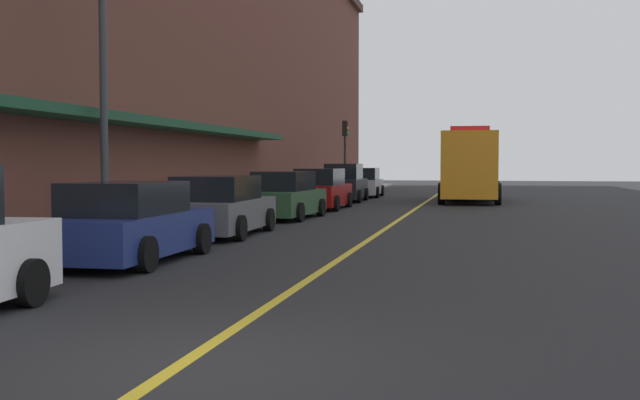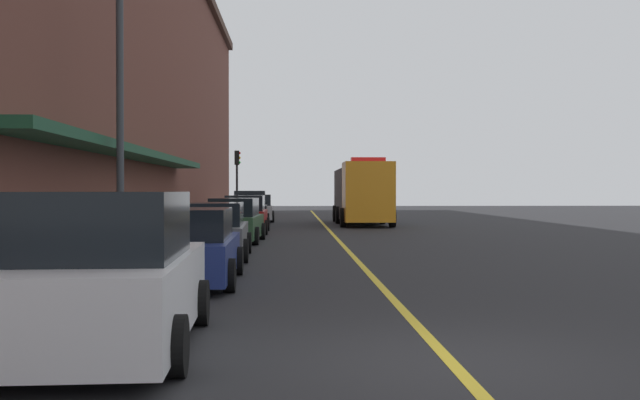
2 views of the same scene
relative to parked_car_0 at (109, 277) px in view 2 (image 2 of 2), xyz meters
The scene contains 17 objects.
ground_plane 24.54m from the parked_car_0, 80.77° to the left, with size 112.00×112.00×0.00m, color #232326.
sidewalk_left 24.33m from the parked_car_0, 95.35° to the left, with size 2.40×70.00×0.15m, color #ADA8A0.
lane_center_stripe 24.54m from the parked_car_0, 80.77° to the left, with size 0.16×70.00×0.01m, color gold.
brick_building_left 25.89m from the parked_car_0, 112.08° to the left, with size 13.06×64.00×14.96m.
parked_car_0 is the anchor object (origin of this frame).
parked_car_1 6.06m from the parked_car_0, 89.39° to the left, with size 2.12×4.54×1.54m.
parked_car_2 11.54m from the parked_car_0, 90.43° to the left, with size 2.23×4.67×1.56m.
parked_car_3 17.78m from the parked_car_0, 89.78° to the left, with size 2.12×4.63×1.63m.
parked_car_4 23.55m from the parked_car_0, 89.80° to the left, with size 2.06×4.87×1.69m.
parked_car_5 29.97m from the parked_car_0, 90.17° to the left, with size 2.10×4.54×1.89m.
parked_car_6 35.47m from the parked_car_0, 89.95° to the left, with size 2.12×4.60×1.66m.
utility_truck 32.23m from the parked_car_0, 79.12° to the left, with size 2.87×9.39×3.62m.
parking_meter_0 29.31m from the parked_car_0, 92.77° to the left, with size 0.14×0.18×1.33m.
parking_meter_1 26.95m from the parked_car_0, 93.02° to the left, with size 0.14×0.18×1.33m.
parking_meter_2 7.91m from the parked_car_0, 100.32° to the left, with size 0.14×0.18×1.33m.
street_lamp_left 9.89m from the parked_car_0, 102.62° to the left, with size 0.44×0.44×6.94m.
traffic_light_near 37.30m from the parked_car_0, 92.09° to the left, with size 0.38×0.36×4.30m.
Camera 2 is at (-1.75, -7.80, 1.90)m, focal length 40.18 mm.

